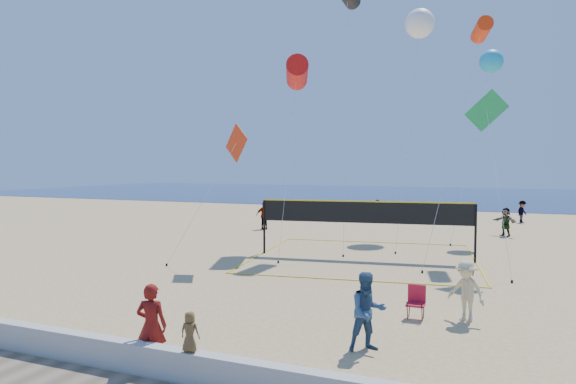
% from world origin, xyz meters
% --- Properties ---
extents(ground, '(120.00, 120.00, 0.00)m').
position_xyz_m(ground, '(0.00, 0.00, 0.00)').
color(ground, tan).
rests_on(ground, ground).
extents(ocean, '(140.00, 50.00, 0.03)m').
position_xyz_m(ocean, '(0.00, 62.00, 0.01)').
color(ocean, navy).
rests_on(ocean, ground).
extents(seawall, '(32.00, 0.30, 0.60)m').
position_xyz_m(seawall, '(0.00, -3.00, 0.30)').
color(seawall, beige).
rests_on(seawall, ground).
extents(woman, '(0.71, 0.56, 1.73)m').
position_xyz_m(woman, '(-2.27, -2.70, 0.86)').
color(woman, maroon).
rests_on(woman, ground).
extents(toddler, '(0.40, 0.29, 0.76)m').
position_xyz_m(toddler, '(-1.15, -3.02, 0.98)').
color(toddler, brown).
rests_on(toddler, seawall).
extents(bystander_a, '(1.07, 1.02, 1.74)m').
position_xyz_m(bystander_a, '(1.51, -0.05, 0.87)').
color(bystander_a, navy).
rests_on(bystander_a, ground).
extents(bystander_b, '(1.19, 1.01, 1.60)m').
position_xyz_m(bystander_b, '(3.39, 3.05, 0.80)').
color(bystander_b, beige).
rests_on(bystander_b, ground).
extents(far_person_0, '(1.11, 0.85, 1.75)m').
position_xyz_m(far_person_0, '(-9.80, 18.54, 0.87)').
color(far_person_0, gray).
rests_on(far_person_0, ground).
extents(far_person_1, '(1.51, 1.30, 1.65)m').
position_xyz_m(far_person_1, '(4.47, 21.02, 0.82)').
color(far_person_1, gray).
rests_on(far_person_1, ground).
extents(far_person_3, '(0.85, 0.71, 1.57)m').
position_xyz_m(far_person_3, '(-4.11, 26.05, 0.78)').
color(far_person_3, gray).
rests_on(far_person_3, ground).
extents(far_person_4, '(1.00, 1.17, 1.57)m').
position_xyz_m(far_person_4, '(5.62, 29.09, 0.78)').
color(far_person_4, gray).
rests_on(far_person_4, ground).
extents(camp_chair, '(0.48, 0.59, 0.98)m').
position_xyz_m(camp_chair, '(2.14, 2.79, 0.49)').
color(camp_chair, '#B2142A').
rests_on(camp_chair, ground).
extents(volleyball_net, '(10.68, 10.55, 2.53)m').
position_xyz_m(volleyball_net, '(-1.36, 11.07, 1.74)').
color(volleyball_net, black).
rests_on(volleyball_net, ground).
extents(kite_0, '(2.10, 6.25, 9.47)m').
position_xyz_m(kite_0, '(-5.43, 13.24, 8.75)').
color(kite_0, red).
rests_on(kite_0, ground).
extents(kite_2, '(2.31, 7.16, 10.89)m').
position_xyz_m(kite_2, '(3.20, 14.92, 10.40)').
color(kite_2, red).
rests_on(kite_2, ground).
extents(kite_3, '(3.24, 1.86, 5.81)m').
position_xyz_m(kite_3, '(-5.95, 7.50, 4.78)').
color(kite_3, red).
rests_on(kite_3, ground).
extents(kite_4, '(1.84, 2.28, 7.02)m').
position_xyz_m(kite_4, '(3.65, 10.22, 5.93)').
color(kite_4, green).
rests_on(kite_4, ground).
extents(kite_6, '(2.08, 10.51, 13.81)m').
position_xyz_m(kite_6, '(-0.69, 22.02, 12.90)').
color(kite_6, white).
rests_on(kite_6, ground).
extents(kite_7, '(2.49, 5.00, 10.59)m').
position_xyz_m(kite_7, '(3.54, 20.27, 9.93)').
color(kite_7, '#1CA8E0').
rests_on(kite_7, ground).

